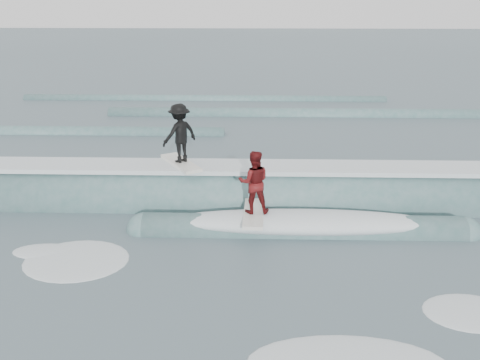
{
  "coord_description": "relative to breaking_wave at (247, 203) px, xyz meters",
  "views": [
    {
      "loc": [
        0.43,
        -10.09,
        6.54
      ],
      "look_at": [
        0.0,
        4.83,
        1.1
      ],
      "focal_mm": 40.0,
      "sensor_mm": 36.0,
      "label": 1
    }
  ],
  "objects": [
    {
      "name": "whitewater",
      "position": [
        0.61,
        -7.24,
        -0.04
      ],
      "size": [
        12.37,
        8.83,
        0.1
      ],
      "color": "silver",
      "rests_on": "ground"
    },
    {
      "name": "surfer_red",
      "position": [
        0.2,
        -1.94,
        1.35
      ],
      "size": [
        0.9,
        2.01,
        1.87
      ],
      "color": "silver",
      "rests_on": "ground"
    },
    {
      "name": "surfer_black",
      "position": [
        -2.11,
        0.26,
        2.15
      ],
      "size": [
        1.52,
        1.99,
        1.94
      ],
      "color": "silver",
      "rests_on": "ground"
    },
    {
      "name": "breaking_wave",
      "position": [
        0.0,
        0.0,
        0.0
      ],
      "size": [
        22.7,
        3.95,
        2.34
      ],
      "color": "#3D6766",
      "rests_on": "ground"
    },
    {
      "name": "ground",
      "position": [
        -0.22,
        -5.56,
        -0.04
      ],
      "size": [
        160.0,
        160.0,
        0.0
      ],
      "primitive_type": "plane",
      "color": "#3B4D56",
      "rests_on": "ground"
    },
    {
      "name": "far_swells",
      "position": [
        -3.29,
        12.09,
        -0.04
      ],
      "size": [
        37.56,
        8.65,
        0.8
      ],
      "color": "#3D6766",
      "rests_on": "ground"
    }
  ]
}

